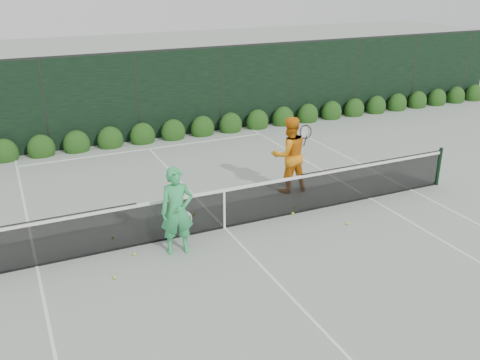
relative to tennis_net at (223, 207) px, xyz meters
name	(u,v)px	position (x,y,z in m)	size (l,w,h in m)	color
ground	(224,228)	(0.02, 0.00, -0.53)	(80.00, 80.00, 0.00)	gray
tennis_net	(223,207)	(0.00, 0.00, 0.00)	(12.90, 0.10, 1.07)	black
player_woman	(177,211)	(-1.28, -0.60, 0.41)	(0.75, 0.56, 1.89)	#33AF5E
player_man	(289,155)	(2.47, 1.35, 0.49)	(1.05, 0.85, 2.05)	orange
court_lines	(224,228)	(0.02, 0.00, -0.53)	(11.03, 23.83, 0.01)	white
windscreen_fence	(283,214)	(0.02, -2.71, 0.98)	(32.00, 21.07, 3.06)	black
hedge_row	(143,136)	(0.02, 7.15, -0.30)	(31.66, 0.65, 0.94)	#153B10
tennis_balls	(219,230)	(-0.17, -0.12, -0.50)	(5.54, 2.15, 0.07)	#ADDA30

